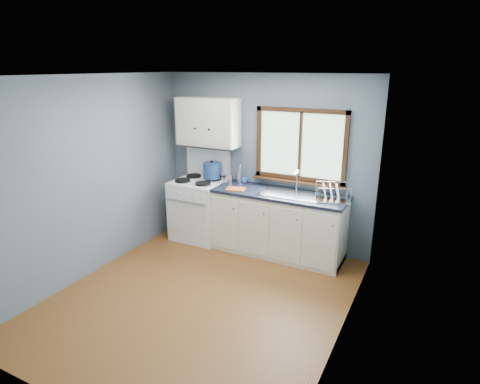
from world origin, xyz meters
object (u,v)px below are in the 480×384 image
at_px(skillet, 213,176).
at_px(utensil_crock, 229,178).
at_px(gas_range, 199,207).
at_px(stockpot, 212,170).
at_px(base_cabinets, 278,227).
at_px(thermos, 239,174).
at_px(dish_rack, 332,196).
at_px(sink, 291,199).

relative_size(skillet, utensil_crock, 1.05).
relative_size(gas_range, stockpot, 4.15).
bearing_deg(utensil_crock, base_cabinets, -6.15).
relative_size(thermos, dish_rack, 0.57).
xyz_separation_m(thermos, dish_rack, (1.43, -0.15, -0.09)).
relative_size(sink, utensil_crock, 2.25).
xyz_separation_m(utensil_crock, thermos, (0.14, 0.07, 0.07)).
xyz_separation_m(base_cabinets, utensil_crock, (-0.84, 0.09, 0.59)).
bearing_deg(utensil_crock, skillet, 173.81).
bearing_deg(base_cabinets, sink, -0.13).
bearing_deg(sink, thermos, 169.80).
relative_size(utensil_crock, thermos, 1.26).
bearing_deg(dish_rack, gas_range, 159.55).
relative_size(gas_range, thermos, 4.58).
xyz_separation_m(gas_range, dish_rack, (2.03, 0.03, 0.49)).
distance_m(sink, stockpot, 1.34).
relative_size(base_cabinets, thermos, 6.24).
distance_m(gas_range, skillet, 0.54).
bearing_deg(dish_rack, thermos, 152.80).
bearing_deg(thermos, skillet, -175.10).
height_order(stockpot, thermos, stockpot).
bearing_deg(dish_rack, utensil_crock, 155.77).
xyz_separation_m(skillet, thermos, (0.42, 0.04, 0.08)).
distance_m(stockpot, thermos, 0.44).
height_order(gas_range, skillet, gas_range).
height_order(sink, utensil_crock, utensil_crock).
xyz_separation_m(skillet, dish_rack, (1.85, -0.11, -0.01)).
bearing_deg(utensil_crock, sink, -5.10).
bearing_deg(stockpot, base_cabinets, -5.30).
bearing_deg(stockpot, dish_rack, -3.03).
bearing_deg(stockpot, thermos, 6.78).
relative_size(sink, thermos, 2.83).
distance_m(sink, skillet, 1.32).
xyz_separation_m(gas_range, skillet, (0.18, 0.14, 0.49)).
bearing_deg(gas_range, stockpot, 36.58).
relative_size(sink, stockpot, 2.56).
xyz_separation_m(stockpot, thermos, (0.44, 0.05, -0.01)).
distance_m(gas_range, stockpot, 0.62).
xyz_separation_m(base_cabinets, stockpot, (-1.14, 0.11, 0.67)).
height_order(stockpot, utensil_crock, utensil_crock).
height_order(base_cabinets, stockpot, stockpot).
distance_m(stockpot, dish_rack, 1.87).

